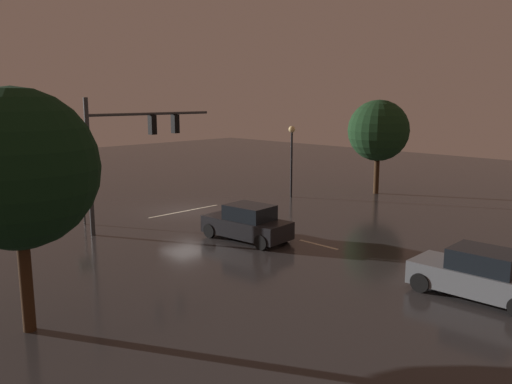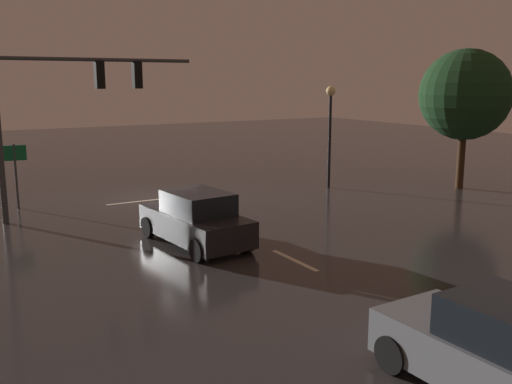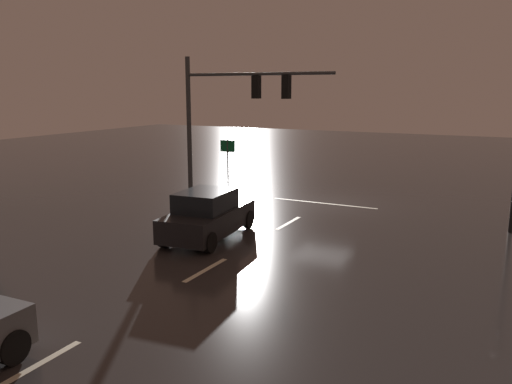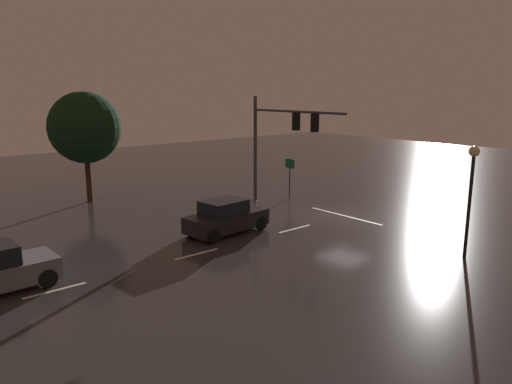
% 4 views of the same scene
% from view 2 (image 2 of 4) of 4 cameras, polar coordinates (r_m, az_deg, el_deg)
% --- Properties ---
extents(ground_plane, '(80.00, 80.00, 0.00)m').
position_cam_2_polar(ground_plane, '(25.12, -9.15, -0.67)').
color(ground_plane, '#2D2B2B').
extents(traffic_signal_assembly, '(7.38, 0.47, 6.64)m').
position_cam_2_polar(traffic_signal_assembly, '(22.28, -18.47, 9.12)').
color(traffic_signal_assembly, '#383A3D').
rests_on(traffic_signal_assembly, ground_plane).
extents(lane_dash_far, '(0.16, 2.20, 0.01)m').
position_cam_2_polar(lane_dash_far, '(21.53, -5.22, -2.54)').
color(lane_dash_far, beige).
rests_on(lane_dash_far, ground_plane).
extents(lane_dash_mid, '(0.16, 2.20, 0.01)m').
position_cam_2_polar(lane_dash_mid, '(16.51, 3.84, -6.78)').
color(lane_dash_mid, beige).
rests_on(lane_dash_mid, ground_plane).
extents(lane_dash_near, '(0.16, 2.20, 0.01)m').
position_cam_2_polar(lane_dash_near, '(12.38, 20.19, -13.75)').
color(lane_dash_near, beige).
rests_on(lane_dash_near, ground_plane).
extents(stop_bar, '(5.00, 0.16, 0.01)m').
position_cam_2_polar(stop_bar, '(25.14, -9.16, -0.65)').
color(stop_bar, beige).
rests_on(stop_bar, ground_plane).
extents(car_approaching, '(2.24, 4.49, 1.70)m').
position_cam_2_polar(car_approaching, '(17.90, -6.00, -2.75)').
color(car_approaching, black).
rests_on(car_approaching, ground_plane).
extents(car_distant, '(2.01, 4.41, 1.70)m').
position_cam_2_polar(car_distant, '(10.20, 23.78, -14.65)').
color(car_distant, slate).
rests_on(car_distant, ground_plane).
extents(street_lamp_left_kerb, '(0.44, 0.44, 4.78)m').
position_cam_2_polar(street_lamp_left_kerb, '(27.18, 7.38, 7.44)').
color(street_lamp_left_kerb, black).
rests_on(street_lamp_left_kerb, ground_plane).
extents(route_sign, '(0.90, 0.16, 2.59)m').
position_cam_2_polar(route_sign, '(24.53, -22.84, 2.74)').
color(route_sign, '#383A3D').
rests_on(route_sign, ground_plane).
extents(tree_left_near, '(4.18, 4.18, 6.48)m').
position_cam_2_polar(tree_left_near, '(28.43, 20.09, 9.05)').
color(tree_left_near, '#382314').
rests_on(tree_left_near, ground_plane).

